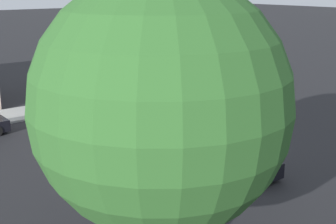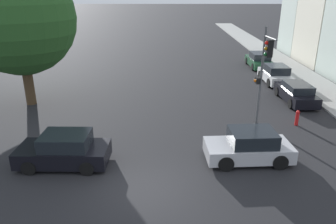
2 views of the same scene
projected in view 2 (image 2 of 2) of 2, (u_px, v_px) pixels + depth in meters
The scene contains 10 objects.
ground_plane at pixel (147, 190), 13.08m from camera, with size 300.00×300.00×0.00m, color black.
sidewalk_strip at pixel (259, 48), 43.02m from camera, with size 3.44×60.00×0.13m.
street_tree at pixel (18, 19), 20.65m from camera, with size 7.17×7.17×9.30m.
traffic_signal at pixel (264, 65), 17.91m from camera, with size 0.63×1.72×5.60m.
crossing_car_0 at pixel (64, 150), 14.71m from camera, with size 4.05×2.02×1.52m.
crossing_car_1 at pixel (249, 147), 15.07m from camera, with size 4.01×2.15×1.50m.
parked_car_0 at pixel (296, 93), 22.84m from camera, with size 1.88×4.41×1.36m.
parked_car_1 at pixel (275, 75), 27.36m from camera, with size 2.00×4.19×1.52m.
parked_car_2 at pixel (259, 60), 32.71m from camera, with size 2.03×4.59×1.48m.
fire_hydrant at pixel (297, 117), 19.01m from camera, with size 0.22×0.22×0.92m.
Camera 2 is at (0.86, -11.09, 7.60)m, focal length 35.00 mm.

